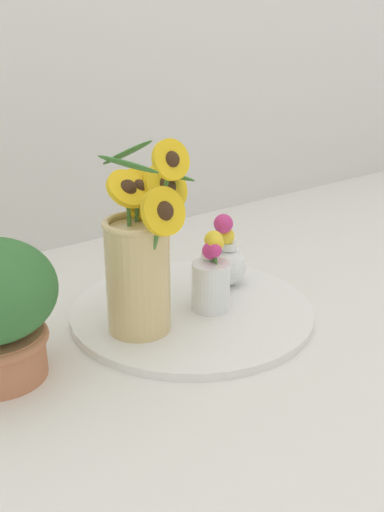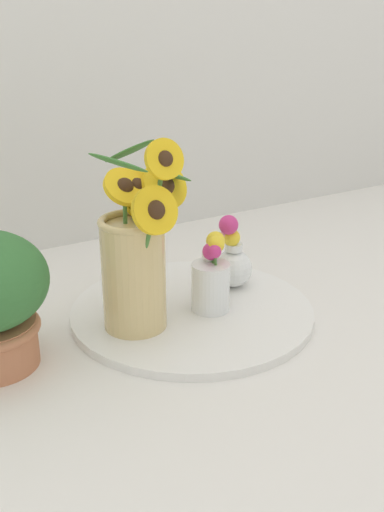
{
  "view_description": "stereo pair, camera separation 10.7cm",
  "coord_description": "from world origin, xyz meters",
  "px_view_note": "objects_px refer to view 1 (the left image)",
  "views": [
    {
      "loc": [
        -0.57,
        -0.71,
        0.52
      ],
      "look_at": [
        0.03,
        0.08,
        0.12
      ],
      "focal_mm": 42.0,
      "sensor_mm": 36.0,
      "label": 1
    },
    {
      "loc": [
        -0.48,
        -0.77,
        0.52
      ],
      "look_at": [
        0.03,
        0.08,
        0.12
      ],
      "focal_mm": 42.0,
      "sensor_mm": 36.0,
      "label": 2
    }
  ],
  "objects_px": {
    "serving_tray": "(192,311)",
    "vase_bulb_right": "(227,258)",
    "mason_jar_sunflowers": "(141,258)",
    "vase_small_center": "(211,277)"
  },
  "relations": [
    {
      "from": "mason_jar_sunflowers",
      "to": "vase_bulb_right",
      "type": "height_order",
      "value": "mason_jar_sunflowers"
    },
    {
      "from": "vase_bulb_right",
      "to": "mason_jar_sunflowers",
      "type": "bearing_deg",
      "value": -168.11
    },
    {
      "from": "serving_tray",
      "to": "mason_jar_sunflowers",
      "type": "height_order",
      "value": "mason_jar_sunflowers"
    },
    {
      "from": "mason_jar_sunflowers",
      "to": "vase_small_center",
      "type": "xyz_separation_m",
      "value": [
        0.14,
        -0.01,
        -0.07
      ]
    },
    {
      "from": "vase_bulb_right",
      "to": "serving_tray",
      "type": "bearing_deg",
      "value": -161.02
    },
    {
      "from": "mason_jar_sunflowers",
      "to": "vase_small_center",
      "type": "bearing_deg",
      "value": -4.83
    },
    {
      "from": "serving_tray",
      "to": "vase_bulb_right",
      "type": "relative_size",
      "value": 2.96
    },
    {
      "from": "vase_small_center",
      "to": "vase_bulb_right",
      "type": "distance_m",
      "value": 0.11
    },
    {
      "from": "serving_tray",
      "to": "mason_jar_sunflowers",
      "type": "xyz_separation_m",
      "value": [
        -0.11,
        -0.01,
        0.14
      ]
    },
    {
      "from": "serving_tray",
      "to": "mason_jar_sunflowers",
      "type": "bearing_deg",
      "value": -175.82
    }
  ]
}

